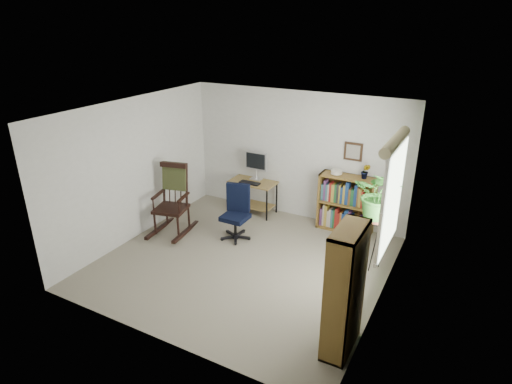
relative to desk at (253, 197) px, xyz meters
The scene contains 18 objects.
floor 1.90m from the desk, 65.56° to the right, with size 4.20×4.00×0.00m, color gray.
ceiling 2.79m from the desk, 65.56° to the right, with size 4.20×4.00×0.00m, color white.
wall_back 1.21m from the desk, 21.22° to the left, with size 4.20×0.00×2.40m, color silver.
wall_front 3.88m from the desk, 78.21° to the right, with size 4.20×0.00×2.40m, color silver.
wall_left 2.33m from the desk, 127.98° to the right, with size 0.00×4.00×2.40m, color silver.
wall_right 3.45m from the desk, 30.62° to the right, with size 0.00×4.00×2.40m, color silver.
window 3.34m from the desk, 26.30° to the right, with size 0.12×1.20×1.50m, color silver, non-canonical shape.
desk is the anchor object (origin of this frame).
monitor 0.62m from the desk, 90.00° to the left, with size 0.46×0.16×0.56m, color silver, non-canonical shape.
keyboard 0.36m from the desk, 90.00° to the right, with size 0.40×0.15×0.03m, color black.
office_chair 1.14m from the desk, 76.85° to the right, with size 0.53×0.53×0.97m, color black, non-canonical shape.
rocking_chair 1.70m from the desk, 120.90° to the right, with size 0.66×1.09×1.27m, color black, non-canonical shape.
low_bookshelf 1.84m from the desk, ahead, with size 0.98×0.33×1.04m, color brown, non-canonical shape.
tall_bookshelf 3.90m from the desk, 45.98° to the right, with size 0.29×0.68×1.55m, color brown, non-canonical shape.
plant_stand 2.73m from the desk, 19.24° to the right, with size 0.25×0.25×0.90m, color black, non-canonical shape.
spider_plant 3.00m from the desk, 19.24° to the right, with size 1.69×1.88×1.46m, color #2F7027.
potted_plant_small 2.24m from the desk, ahead, with size 0.13×0.24×0.11m, color #2F7027.
framed_picture 2.16m from the desk, ahead, with size 0.32×0.04×0.32m, color black, non-canonical shape.
Camera 1 is at (2.93, -5.04, 3.59)m, focal length 30.00 mm.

